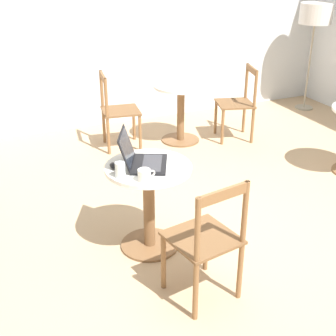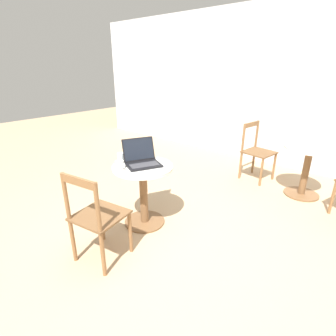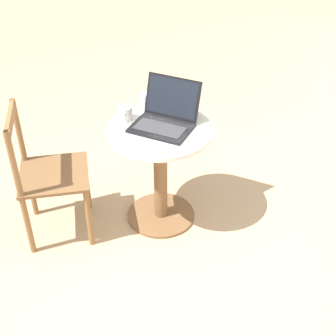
{
  "view_description": "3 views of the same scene",
  "coord_description": "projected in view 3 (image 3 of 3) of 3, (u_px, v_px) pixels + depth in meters",
  "views": [
    {
      "loc": [
        -1.71,
        -2.62,
        2.18
      ],
      "look_at": [
        -0.36,
        0.5,
        0.56
      ],
      "focal_mm": 50.0,
      "sensor_mm": 36.0,
      "label": 1
    },
    {
      "loc": [
        1.32,
        -1.49,
        1.72
      ],
      "look_at": [
        -0.5,
        0.59,
        0.62
      ],
      "focal_mm": 28.0,
      "sensor_mm": 36.0,
      "label": 2
    },
    {
      "loc": [
        1.85,
        0.34,
        2.17
      ],
      "look_at": [
        -0.23,
        0.35,
        0.67
      ],
      "focal_mm": 50.0,
      "sensor_mm": 36.0,
      "label": 3
    }
  ],
  "objects": [
    {
      "name": "mouse",
      "position": [
        172.0,
        107.0,
        3.03
      ],
      "size": [
        0.06,
        0.1,
        0.03
      ],
      "color": "black",
      "rests_on": "cafe_table_near"
    },
    {
      "name": "cafe_table_near",
      "position": [
        160.0,
        159.0,
        2.97
      ],
      "size": [
        0.65,
        0.65,
        0.71
      ],
      "color": "brown",
      "rests_on": "ground_plane"
    },
    {
      "name": "chair_near_front",
      "position": [
        47.0,
        175.0,
        2.88
      ],
      "size": [
        0.49,
        0.49,
        0.89
      ],
      "color": "brown",
      "rests_on": "ground_plane"
    },
    {
      "name": "drinking_glass",
      "position": [
        146.0,
        101.0,
        3.01
      ],
      "size": [
        0.07,
        0.07,
        0.11
      ],
      "color": "silver",
      "rests_on": "cafe_table_near"
    },
    {
      "name": "laptop",
      "position": [
        165.0,
        118.0,
        2.84
      ],
      "size": [
        0.45,
        0.46,
        0.26
      ],
      "color": "black",
      "rests_on": "cafe_table_near"
    },
    {
      "name": "ground_plane",
      "position": [
        109.0,
        284.0,
        2.76
      ],
      "size": [
        16.0,
        16.0,
        0.0
      ],
      "primitive_type": "plane",
      "color": "tan"
    },
    {
      "name": "mug",
      "position": [
        125.0,
        113.0,
        2.9
      ],
      "size": [
        0.13,
        0.09,
        0.09
      ],
      "color": "silver",
      "rests_on": "cafe_table_near"
    }
  ]
}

